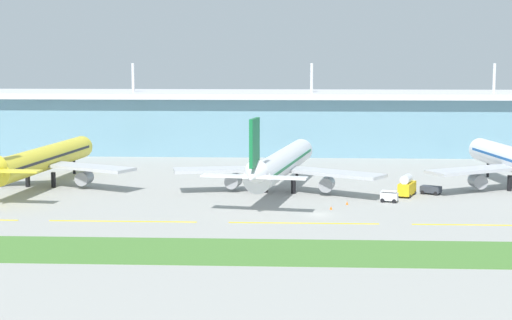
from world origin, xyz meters
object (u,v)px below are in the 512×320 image
airliner_near (42,159)px  fuel_truck (407,186)px  pushback_tug (431,189)px  safety_cone_left_wingtip (331,208)px  baggage_cart (389,196)px  airliner_middle (281,164)px  safety_cone_nose_front (347,203)px

airliner_near → fuel_truck: bearing=-6.6°
pushback_tug → fuel_truck: (-5.78, -2.95, 1.16)m
safety_cone_left_wingtip → baggage_cart: bearing=35.2°
airliner_middle → baggage_cart: (23.31, -12.14, -5.19)m
safety_cone_left_wingtip → airliner_middle: bearing=116.8°
pushback_tug → baggage_cart: 15.00m
fuel_truck → safety_cone_nose_front: 17.84m
airliner_middle → fuel_truck: bearing=-8.8°
baggage_cart → safety_cone_left_wingtip: size_ratio=5.68×
safety_cone_left_wingtip → pushback_tug: bearing=40.4°
pushback_tug → airliner_near: bearing=175.7°
airliner_middle → pushback_tug: bearing=-2.4°
pushback_tug → safety_cone_nose_front: 24.13m
pushback_tug → safety_cone_left_wingtip: size_ratio=7.16×
airliner_near → safety_cone_left_wingtip: (67.47, -26.56, -6.10)m
airliner_near → safety_cone_nose_front: (71.04, -20.96, -6.10)m
airliner_middle → safety_cone_nose_front: (14.21, -15.50, -6.10)m
airliner_middle → baggage_cart: airliner_middle is taller
airliner_middle → safety_cone_nose_front: bearing=-47.5°
pushback_tug → safety_cone_nose_front: (-19.56, -14.11, -0.75)m
airliner_middle → baggage_cart: bearing=-27.5°
fuel_truck → safety_cone_nose_front: (-13.78, -11.16, -1.91)m
airliner_middle → fuel_truck: (28.00, -4.34, -4.19)m
fuel_truck → baggage_cart: bearing=-121.0°
airliner_middle → pushback_tug: size_ratio=12.66×
airliner_middle → pushback_tug: (33.78, -1.39, -5.35)m
airliner_near → safety_cone_left_wingtip: 72.76m
airliner_near → fuel_truck: size_ratio=8.10×
fuel_truck → safety_cone_left_wingtip: size_ratio=10.94×
airliner_near → airliner_middle: bearing=-5.5°
pushback_tug → safety_cone_left_wingtip: 30.40m
baggage_cart → safety_cone_left_wingtip: baggage_cart is taller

